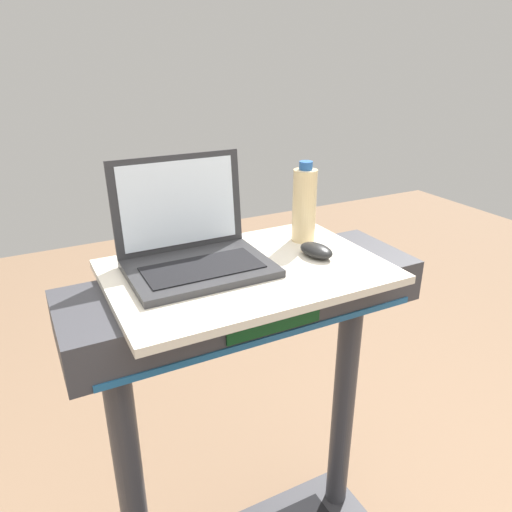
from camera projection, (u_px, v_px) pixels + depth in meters
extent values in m
cylinder|color=#38383D|center=(130.00, 483.00, 1.25)|extent=(0.07, 0.07, 0.82)
cylinder|color=#38383D|center=(344.00, 402.00, 1.54)|extent=(0.07, 0.07, 0.82)
cube|color=#38383D|center=(247.00, 295.00, 1.21)|extent=(0.90, 0.28, 0.11)
cube|color=#0C3F19|center=(275.00, 321.00, 1.09)|extent=(0.24, 0.01, 0.06)
cube|color=#1E598C|center=(274.00, 338.00, 1.11)|extent=(0.81, 0.00, 0.02)
cube|color=beige|center=(247.00, 271.00, 1.18)|extent=(0.67, 0.45, 0.02)
cube|color=#2D2D30|center=(200.00, 269.00, 1.15)|extent=(0.34, 0.24, 0.02)
cube|color=black|center=(202.00, 267.00, 1.14)|extent=(0.28, 0.13, 0.00)
cube|color=#2D2D30|center=(179.00, 203.00, 1.21)|extent=(0.34, 0.03, 0.24)
cube|color=white|center=(179.00, 203.00, 1.21)|extent=(0.30, 0.02, 0.21)
ellipsoid|color=black|center=(316.00, 250.00, 1.24)|extent=(0.08, 0.11, 0.03)
cylinder|color=beige|center=(304.00, 206.00, 1.32)|extent=(0.07, 0.07, 0.20)
cylinder|color=#2659A5|center=(306.00, 166.00, 1.27)|extent=(0.04, 0.04, 0.02)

